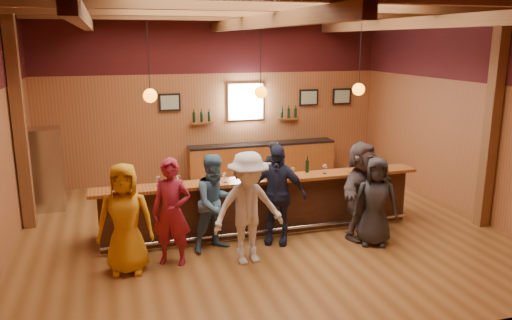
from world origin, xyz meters
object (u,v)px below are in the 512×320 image
object	(u,v)px
customer_orange	(125,219)
stainless_fridge	(46,169)
back_bar_cabinet	(262,160)
customer_white	(248,208)
customer_redvest	(172,212)
ice_bucket	(271,171)
customer_brown	(361,190)
bartender	(274,175)
bar_counter	(259,202)
customer_denim	(216,203)
customer_dark	(375,201)
customer_navy	(276,194)
bottle_a	(278,167)

from	to	relation	value
customer_orange	stainless_fridge	bearing A→B (deg)	121.12
back_bar_cabinet	customer_orange	xyz separation A→B (m)	(-3.77, -4.83, 0.42)
back_bar_cabinet	customer_white	bearing A→B (deg)	-109.83
customer_redvest	ice_bucket	world-z (taller)	customer_redvest
stainless_fridge	customer_white	xyz separation A→B (m)	(3.49, -3.91, 0.05)
customer_orange	customer_redvest	distance (m)	0.75
customer_brown	bartender	xyz separation A→B (m)	(-1.03, 2.04, -0.16)
customer_white	customer_brown	bearing A→B (deg)	4.07
back_bar_cabinet	customer_brown	world-z (taller)	customer_brown
customer_brown	bartender	size ratio (longest dim) A/B	1.21
bar_counter	customer_denim	xyz separation A→B (m)	(-1.03, -0.80, 0.35)
customer_redvest	customer_dark	xyz separation A→B (m)	(3.61, -0.24, -0.08)
customer_orange	customer_brown	xyz separation A→B (m)	(4.27, 0.26, 0.02)
stainless_fridge	customer_dark	world-z (taller)	stainless_fridge
customer_brown	customer_white	bearing A→B (deg)	155.46
customer_redvest	bartender	bearing A→B (deg)	64.63
customer_orange	customer_redvest	xyz separation A→B (m)	(0.74, 0.12, -0.00)
bar_counter	customer_white	xyz separation A→B (m)	(-0.63, -1.46, 0.43)
bar_counter	customer_dark	distance (m)	2.26
customer_denim	customer_orange	bearing A→B (deg)	178.93
ice_bucket	customer_orange	bearing A→B (deg)	-161.17
customer_redvest	customer_brown	world-z (taller)	customer_brown
customer_orange	customer_brown	size ratio (longest dim) A/B	0.98
customer_brown	bartender	world-z (taller)	customer_brown
customer_denim	customer_navy	distance (m)	1.12
stainless_fridge	customer_navy	world-z (taller)	customer_navy
back_bar_cabinet	bottle_a	xyz separation A→B (m)	(-0.85, -3.74, 0.78)
customer_brown	customer_dark	bearing A→B (deg)	-113.29
customer_orange	ice_bucket	distance (m)	2.89
stainless_fridge	customer_dark	size ratio (longest dim) A/B	1.11
bar_counter	ice_bucket	distance (m)	0.80
bar_counter	customer_white	distance (m)	1.64
stainless_fridge	customer_navy	bearing A→B (deg)	-37.75
customer_redvest	customer_dark	size ratio (longest dim) A/B	1.10
customer_white	customer_brown	xyz separation A→B (m)	(2.31, 0.46, -0.03)
bartender	ice_bucket	size ratio (longest dim) A/B	5.70
customer_orange	customer_brown	world-z (taller)	customer_brown
customer_navy	customer_brown	size ratio (longest dim) A/B	1.00
customer_redvest	customer_denim	world-z (taller)	customer_redvest
customer_brown	customer_denim	bearing A→B (deg)	140.06
customer_white	customer_brown	world-z (taller)	customer_white
customer_navy	ice_bucket	bearing A→B (deg)	113.80
customer_orange	customer_denim	size ratio (longest dim) A/B	1.03
customer_redvest	bartender	distance (m)	3.31
bottle_a	customer_denim	bearing A→B (deg)	-155.28
customer_brown	customer_dark	xyz separation A→B (m)	(0.08, -0.38, -0.11)
customer_orange	customer_brown	distance (m)	4.28
bartender	customer_orange	bearing A→B (deg)	28.37
bar_counter	stainless_fridge	distance (m)	4.81
ice_bucket	customer_navy	bearing A→B (deg)	-95.67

